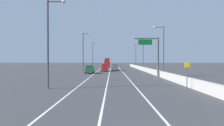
# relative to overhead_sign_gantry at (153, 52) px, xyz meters

# --- Properties ---
(ground_plane) EXTENTS (320.00, 320.00, 0.00)m
(ground_plane) POSITION_rel_overhead_sign_gantry_xyz_m (-6.64, 31.13, -4.73)
(ground_plane) COLOR #38383A
(lane_stripe_left) EXTENTS (0.16, 130.00, 0.00)m
(lane_stripe_left) POSITION_rel_overhead_sign_gantry_xyz_m (-12.14, 22.13, -4.73)
(lane_stripe_left) COLOR silver
(lane_stripe_left) RESTS_ON ground_plane
(lane_stripe_center) EXTENTS (0.16, 130.00, 0.00)m
(lane_stripe_center) POSITION_rel_overhead_sign_gantry_xyz_m (-8.64, 22.13, -4.73)
(lane_stripe_center) COLOR silver
(lane_stripe_center) RESTS_ON ground_plane
(lane_stripe_right) EXTENTS (0.16, 130.00, 0.00)m
(lane_stripe_right) POSITION_rel_overhead_sign_gantry_xyz_m (-5.14, 22.13, -4.73)
(lane_stripe_right) COLOR silver
(lane_stripe_right) RESTS_ON ground_plane
(jersey_barrier_right) EXTENTS (0.60, 120.00, 1.10)m
(jersey_barrier_right) POSITION_rel_overhead_sign_gantry_xyz_m (1.34, 7.13, -4.18)
(jersey_barrier_right) COLOR #B2ADA3
(jersey_barrier_right) RESTS_ON ground_plane
(overhead_sign_gantry) EXTENTS (4.68, 0.36, 7.50)m
(overhead_sign_gantry) POSITION_rel_overhead_sign_gantry_xyz_m (0.00, 0.00, 0.00)
(overhead_sign_gantry) COLOR #47474C
(overhead_sign_gantry) RESTS_ON ground_plane
(speed_advisory_sign) EXTENTS (0.60, 0.11, 3.00)m
(speed_advisory_sign) POSITION_rel_overhead_sign_gantry_xyz_m (0.44, -16.54, -2.96)
(speed_advisory_sign) COLOR #4C4C51
(speed_advisory_sign) RESTS_ON ground_plane
(lamp_post_right_second) EXTENTS (2.14, 0.44, 10.03)m
(lamp_post_right_second) POSITION_rel_overhead_sign_gantry_xyz_m (2.08, 2.41, 1.04)
(lamp_post_right_second) COLOR #4C4C51
(lamp_post_right_second) RESTS_ON ground_plane
(lamp_post_right_third) EXTENTS (2.14, 0.44, 10.03)m
(lamp_post_right_third) POSITION_rel_overhead_sign_gantry_xyz_m (1.60, 27.19, 1.04)
(lamp_post_right_third) COLOR #4C4C51
(lamp_post_right_third) RESTS_ON ground_plane
(lamp_post_right_fourth) EXTENTS (2.14, 0.44, 10.03)m
(lamp_post_right_fourth) POSITION_rel_overhead_sign_gantry_xyz_m (2.01, 51.98, 1.04)
(lamp_post_right_fourth) COLOR #4C4C51
(lamp_post_right_fourth) RESTS_ON ground_plane
(lamp_post_left_near) EXTENTS (2.14, 0.44, 10.03)m
(lamp_post_left_near) POSITION_rel_overhead_sign_gantry_xyz_m (-14.97, -16.38, 1.04)
(lamp_post_left_near) COLOR #4C4C51
(lamp_post_left_near) RESTS_ON ground_plane
(lamp_post_left_mid) EXTENTS (2.14, 0.44, 10.03)m
(lamp_post_left_mid) POSITION_rel_overhead_sign_gantry_xyz_m (-15.03, 13.36, 1.04)
(lamp_post_left_mid) COLOR #4C4C51
(lamp_post_left_mid) RESTS_ON ground_plane
(lamp_post_left_far) EXTENTS (2.14, 0.44, 10.03)m
(lamp_post_left_far) POSITION_rel_overhead_sign_gantry_xyz_m (-15.30, 43.11, 1.04)
(lamp_post_left_far) COLOR #4C4C51
(lamp_post_left_far) RESTS_ON ground_plane
(car_red_0) EXTENTS (1.88, 4.81, 2.14)m
(car_red_0) POSITION_rel_overhead_sign_gantry_xyz_m (-10.06, 19.90, -3.66)
(car_red_0) COLOR red
(car_red_0) RESTS_ON ground_plane
(car_gray_1) EXTENTS (1.78, 4.11, 1.98)m
(car_gray_1) POSITION_rel_overhead_sign_gantry_xyz_m (-7.06, 24.34, -3.74)
(car_gray_1) COLOR slate
(car_gray_1) RESTS_ON ground_plane
(car_green_2) EXTENTS (1.98, 4.04, 1.95)m
(car_green_2) POSITION_rel_overhead_sign_gantry_xyz_m (-13.32, 10.76, -3.76)
(car_green_2) COLOR #196033
(car_green_2) RESTS_ON ground_plane
(box_truck) EXTENTS (2.49, 8.57, 4.01)m
(box_truck) POSITION_rel_overhead_sign_gantry_xyz_m (-10.21, 55.87, -2.90)
(box_truck) COLOR #A51E19
(box_truck) RESTS_ON ground_plane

